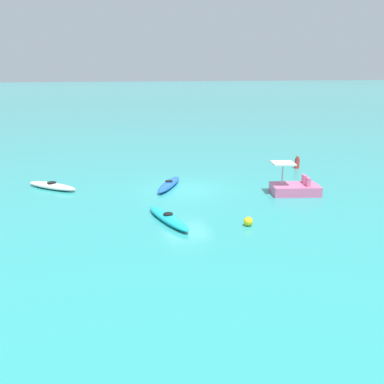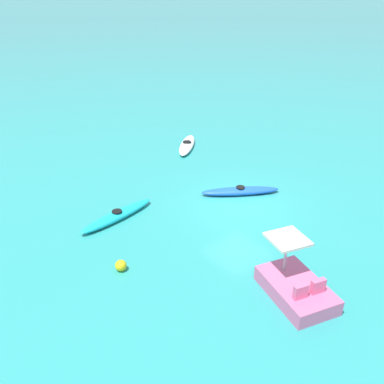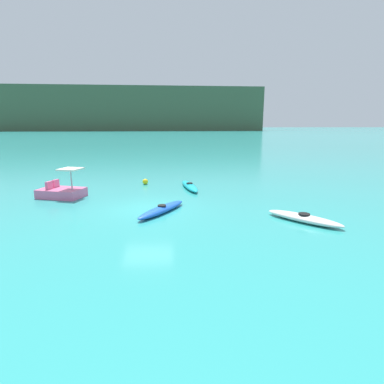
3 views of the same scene
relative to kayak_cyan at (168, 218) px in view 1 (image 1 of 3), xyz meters
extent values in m
plane|color=teal|center=(-2.32, -4.63, -0.16)|extent=(600.00, 600.00, 0.00)
ellipsoid|color=#19B7C6|center=(0.00, 0.00, 0.00)|extent=(1.24, 3.60, 0.32)
cylinder|color=black|center=(0.00, 0.00, 0.18)|extent=(0.47, 0.47, 0.05)
ellipsoid|color=white|center=(4.54, -7.11, 0.00)|extent=(2.81, 2.92, 0.32)
cylinder|color=black|center=(4.54, -7.11, 0.18)|extent=(0.68, 0.68, 0.05)
ellipsoid|color=blue|center=(-1.56, -5.39, 0.00)|extent=(2.42, 3.31, 0.32)
cylinder|color=black|center=(-1.56, -5.39, 0.18)|extent=(0.55, 0.55, 0.05)
cube|color=pink|center=(-7.38, -1.98, 0.09)|extent=(2.72, 2.11, 0.50)
cube|color=pink|center=(-7.82, -1.54, 0.56)|extent=(0.28, 0.47, 0.44)
cube|color=pink|center=(-7.99, -2.11, 0.56)|extent=(0.28, 0.47, 0.44)
cylinder|color=#B2B2B7|center=(-6.71, -2.17, 0.89)|extent=(0.08, 0.08, 1.10)
cube|color=silver|center=(-6.71, -2.17, 1.48)|extent=(1.36, 1.36, 0.08)
sphere|color=yellow|center=(-2.98, 1.54, 0.03)|extent=(0.38, 0.38, 0.38)
cylinder|color=red|center=(-10.86, -7.28, 0.16)|extent=(0.45, 0.45, 0.65)
sphere|color=#8C6647|center=(-10.86, -7.28, 0.61)|extent=(0.22, 0.22, 0.22)
camera|label=1|loc=(4.45, 16.21, 5.89)|focal=39.40mm
camera|label=2|loc=(-12.78, 6.35, 8.28)|focal=37.65mm
camera|label=3|loc=(-0.92, -19.28, 3.96)|focal=28.58mm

